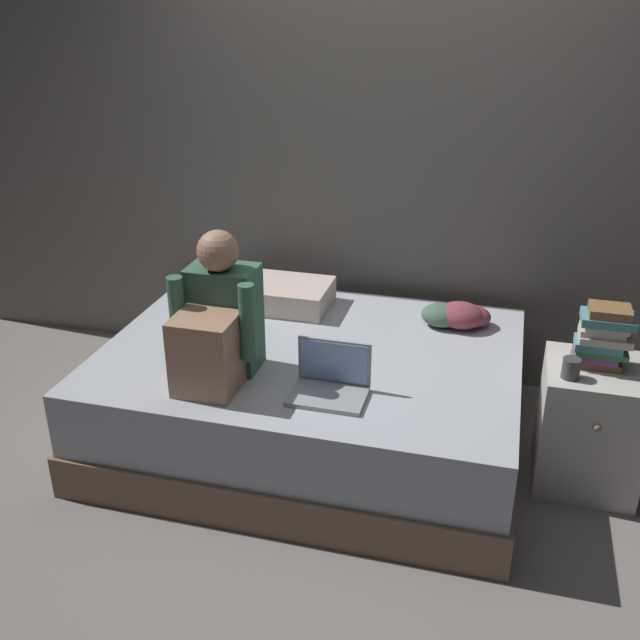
{
  "coord_description": "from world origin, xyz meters",
  "views": [
    {
      "loc": [
        0.65,
        -2.7,
        2.11
      ],
      "look_at": [
        -0.1,
        0.1,
        0.77
      ],
      "focal_mm": 40.95,
      "sensor_mm": 36.0,
      "label": 1
    }
  ],
  "objects_px": {
    "book_stack": "(603,337)",
    "clothes_pile": "(457,315)",
    "person_sitting": "(217,324)",
    "nightstand": "(589,426)",
    "laptop": "(330,382)",
    "pillow": "(278,294)",
    "mug": "(571,368)",
    "bed": "(312,396)"
  },
  "relations": [
    {
      "from": "book_stack",
      "to": "clothes_pile",
      "type": "height_order",
      "value": "book_stack"
    },
    {
      "from": "person_sitting",
      "to": "pillow",
      "type": "bearing_deg",
      "value": 89.39
    },
    {
      "from": "nightstand",
      "to": "pillow",
      "type": "bearing_deg",
      "value": 164.82
    },
    {
      "from": "nightstand",
      "to": "mug",
      "type": "xyz_separation_m",
      "value": [
        -0.13,
        -0.12,
        0.34
      ]
    },
    {
      "from": "laptop",
      "to": "book_stack",
      "type": "height_order",
      "value": "book_stack"
    },
    {
      "from": "bed",
      "to": "book_stack",
      "type": "height_order",
      "value": "book_stack"
    },
    {
      "from": "pillow",
      "to": "mug",
      "type": "bearing_deg",
      "value": -20.6
    },
    {
      "from": "book_stack",
      "to": "clothes_pile",
      "type": "distance_m",
      "value": 0.77
    },
    {
      "from": "bed",
      "to": "nightstand",
      "type": "distance_m",
      "value": 1.3
    },
    {
      "from": "nightstand",
      "to": "book_stack",
      "type": "relative_size",
      "value": 2.06
    },
    {
      "from": "laptop",
      "to": "book_stack",
      "type": "distance_m",
      "value": 1.19
    },
    {
      "from": "nightstand",
      "to": "clothes_pile",
      "type": "xyz_separation_m",
      "value": [
        -0.65,
        0.42,
        0.29
      ]
    },
    {
      "from": "pillow",
      "to": "mug",
      "type": "xyz_separation_m",
      "value": [
        1.48,
        -0.56,
        0.05
      ]
    },
    {
      "from": "pillow",
      "to": "bed",
      "type": "bearing_deg",
      "value": -55.03
    },
    {
      "from": "person_sitting",
      "to": "clothes_pile",
      "type": "bearing_deg",
      "value": 39.02
    },
    {
      "from": "bed",
      "to": "mug",
      "type": "xyz_separation_m",
      "value": [
        1.17,
        -0.11,
        0.38
      ]
    },
    {
      "from": "pillow",
      "to": "mug",
      "type": "distance_m",
      "value": 1.59
    },
    {
      "from": "pillow",
      "to": "clothes_pile",
      "type": "bearing_deg",
      "value": -1.07
    },
    {
      "from": "laptop",
      "to": "pillow",
      "type": "xyz_separation_m",
      "value": [
        -0.51,
        0.84,
        0.01
      ]
    },
    {
      "from": "nightstand",
      "to": "pillow",
      "type": "distance_m",
      "value": 1.7
    },
    {
      "from": "person_sitting",
      "to": "mug",
      "type": "relative_size",
      "value": 7.28
    },
    {
      "from": "pillow",
      "to": "mug",
      "type": "relative_size",
      "value": 6.22
    },
    {
      "from": "person_sitting",
      "to": "clothes_pile",
      "type": "xyz_separation_m",
      "value": [
        0.97,
        0.79,
        -0.19
      ]
    },
    {
      "from": "nightstand",
      "to": "pillow",
      "type": "relative_size",
      "value": 1.05
    },
    {
      "from": "mug",
      "to": "clothes_pile",
      "type": "height_order",
      "value": "mug"
    },
    {
      "from": "laptop",
      "to": "mug",
      "type": "xyz_separation_m",
      "value": [
        0.98,
        0.28,
        0.06
      ]
    },
    {
      "from": "bed",
      "to": "nightstand",
      "type": "bearing_deg",
      "value": 0.53
    },
    {
      "from": "nightstand",
      "to": "laptop",
      "type": "relative_size",
      "value": 1.84
    },
    {
      "from": "bed",
      "to": "mug",
      "type": "relative_size",
      "value": 22.22
    },
    {
      "from": "bed",
      "to": "mug",
      "type": "bearing_deg",
      "value": -5.27
    },
    {
      "from": "nightstand",
      "to": "clothes_pile",
      "type": "bearing_deg",
      "value": 147.22
    },
    {
      "from": "book_stack",
      "to": "clothes_pile",
      "type": "relative_size",
      "value": 0.82
    },
    {
      "from": "bed",
      "to": "nightstand",
      "type": "xyz_separation_m",
      "value": [
        1.3,
        0.01,
        0.04
      ]
    },
    {
      "from": "nightstand",
      "to": "mug",
      "type": "bearing_deg",
      "value": -137.31
    },
    {
      "from": "laptop",
      "to": "clothes_pile",
      "type": "bearing_deg",
      "value": 60.93
    },
    {
      "from": "person_sitting",
      "to": "book_stack",
      "type": "distance_m",
      "value": 1.66
    },
    {
      "from": "book_stack",
      "to": "clothes_pile",
      "type": "bearing_deg",
      "value": 148.22
    },
    {
      "from": "pillow",
      "to": "laptop",
      "type": "bearing_deg",
      "value": -58.79
    },
    {
      "from": "bed",
      "to": "pillow",
      "type": "xyz_separation_m",
      "value": [
        -0.31,
        0.45,
        0.33
      ]
    },
    {
      "from": "clothes_pile",
      "to": "nightstand",
      "type": "bearing_deg",
      "value": -32.78
    },
    {
      "from": "clothes_pile",
      "to": "book_stack",
      "type": "bearing_deg",
      "value": -31.78
    },
    {
      "from": "book_stack",
      "to": "mug",
      "type": "relative_size",
      "value": 3.18
    }
  ]
}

